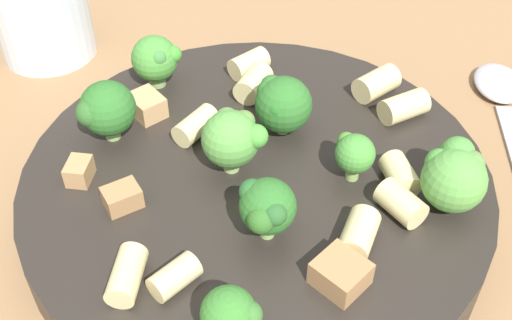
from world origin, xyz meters
TOP-DOWN VIEW (x-y plane):
  - ground_plane at (0.00, 0.00)m, footprint 2.00×2.00m
  - pasta_bowl at (0.00, 0.00)m, footprint 0.27×0.27m
  - broccoli_floret_0 at (0.07, 0.09)m, footprint 0.03×0.03m
  - broccoli_floret_1 at (-0.04, 0.03)m, footprint 0.02×0.03m
  - broccoli_floret_2 at (0.02, 0.04)m, footprint 0.03×0.03m
  - broccoli_floret_3 at (-0.03, -0.02)m, footprint 0.03×0.03m
  - broccoli_floret_4 at (0.06, -0.07)m, footprint 0.04×0.03m
  - broccoli_floret_5 at (0.01, -0.01)m, footprint 0.03×0.03m
  - broccoli_floret_6 at (0.01, -0.11)m, footprint 0.03×0.03m
  - broccoli_floret_7 at (-0.08, 0.08)m, footprint 0.04×0.04m
  - rigatoni_0 at (-0.02, 0.07)m, footprint 0.03×0.03m
  - rigatoni_1 at (-0.04, -0.06)m, footprint 0.03×0.03m
  - rigatoni_2 at (0.10, 0.03)m, footprint 0.03×0.03m
  - rigatoni_3 at (-0.11, 0.01)m, footprint 0.03×0.02m
  - rigatoni_4 at (0.08, 0.05)m, footprint 0.03×0.02m
  - rigatoni_5 at (-0.05, -0.09)m, footprint 0.03×0.02m
  - rigatoni_6 at (-0.06, 0.05)m, footprint 0.02×0.03m
  - rigatoni_7 at (0.01, -0.05)m, footprint 0.03×0.02m
  - rigatoni_8 at (-0.05, 0.07)m, footprint 0.02×0.03m
  - rigatoni_9 at (-0.11, -0.02)m, footprint 0.03×0.02m
  - chicken_chunk_0 at (0.08, -0.02)m, footprint 0.02×0.02m
  - chicken_chunk_1 at (0.03, -0.08)m, footprint 0.02×0.02m
  - chicken_chunk_2 at (0.01, 0.09)m, footprint 0.03×0.03m
  - chicken_chunk_3 at (0.09, -0.05)m, footprint 0.02×0.02m
  - drinking_glass at (0.05, -0.23)m, footprint 0.07×0.07m
  - spoon at (-0.21, 0.01)m, footprint 0.11×0.14m

SIDE VIEW (x-z plane):
  - ground_plane at x=0.00m, z-range 0.00..0.00m
  - spoon at x=-0.21m, z-range 0.00..0.01m
  - pasta_bowl at x=0.00m, z-range 0.00..0.03m
  - chicken_chunk_0 at x=0.08m, z-range 0.03..0.04m
  - chicken_chunk_3 at x=0.09m, z-range 0.03..0.04m
  - rigatoni_4 at x=0.08m, z-range 0.03..0.05m
  - chicken_chunk_1 at x=0.03m, z-range 0.03..0.05m
  - chicken_chunk_2 at x=0.01m, z-range 0.03..0.05m
  - rigatoni_2 at x=0.10m, z-range 0.03..0.05m
  - rigatoni_7 at x=0.01m, z-range 0.03..0.05m
  - rigatoni_6 at x=-0.06m, z-range 0.03..0.05m
  - rigatoni_5 at x=-0.05m, z-range 0.03..0.05m
  - rigatoni_8 at x=-0.05m, z-range 0.03..0.05m
  - rigatoni_0 at x=-0.02m, z-range 0.03..0.05m
  - rigatoni_3 at x=-0.11m, z-range 0.03..0.05m
  - rigatoni_1 at x=-0.04m, z-range 0.03..0.05m
  - rigatoni_9 at x=-0.11m, z-range 0.03..0.05m
  - drinking_glass at x=0.05m, z-range -0.01..0.09m
  - broccoli_floret_1 at x=-0.04m, z-range 0.03..0.06m
  - broccoli_floret_0 at x=0.07m, z-range 0.03..0.07m
  - broccoli_floret_6 at x=0.01m, z-range 0.03..0.07m
  - broccoli_floret_3 at x=-0.03m, z-range 0.03..0.07m
  - broccoli_floret_7 at x=-0.08m, z-range 0.03..0.07m
  - broccoli_floret_4 at x=0.06m, z-range 0.03..0.07m
  - broccoli_floret_2 at x=0.02m, z-range 0.04..0.07m
  - broccoli_floret_5 at x=0.01m, z-range 0.03..0.07m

